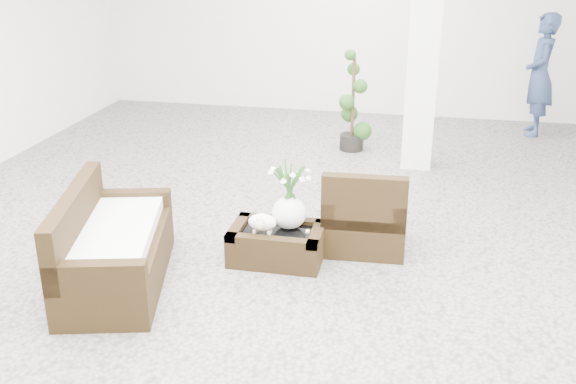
% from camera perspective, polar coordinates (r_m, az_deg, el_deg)
% --- Properties ---
extents(ground, '(11.00, 11.00, 0.00)m').
position_cam_1_polar(ground, '(6.95, 0.17, -4.46)').
color(ground, gray).
rests_on(ground, ground).
extents(column, '(0.40, 0.40, 3.50)m').
position_cam_1_polar(column, '(9.01, 11.64, 12.84)').
color(column, white).
rests_on(column, ground).
extents(coffee_table, '(0.90, 0.60, 0.31)m').
position_cam_1_polar(coffee_table, '(6.57, -0.94, -4.57)').
color(coffee_table, black).
rests_on(coffee_table, ground).
extents(sheep_figurine, '(0.28, 0.23, 0.21)m').
position_cam_1_polar(sheep_figurine, '(6.40, -2.21, -2.75)').
color(sheep_figurine, white).
rests_on(sheep_figurine, coffee_table).
extents(planter_narcissus, '(0.44, 0.44, 0.80)m').
position_cam_1_polar(planter_narcissus, '(6.41, 0.10, 0.20)').
color(planter_narcissus, white).
rests_on(planter_narcissus, coffee_table).
extents(tealight, '(0.04, 0.04, 0.03)m').
position_cam_1_polar(tealight, '(6.46, 1.69, -3.37)').
color(tealight, white).
rests_on(tealight, coffee_table).
extents(armchair, '(0.86, 0.83, 0.88)m').
position_cam_1_polar(armchair, '(6.80, 6.62, -1.18)').
color(armchair, black).
rests_on(armchair, ground).
extents(loveseat, '(1.21, 1.84, 0.90)m').
position_cam_1_polar(loveseat, '(6.22, -14.57, -3.86)').
color(loveseat, black).
rests_on(loveseat, ground).
extents(topiary, '(0.39, 0.39, 1.46)m').
position_cam_1_polar(topiary, '(9.77, 5.58, 7.72)').
color(topiary, '#1F4215').
rests_on(topiary, ground).
extents(shopper, '(0.47, 0.70, 1.90)m').
position_cam_1_polar(shopper, '(11.19, 20.76, 9.35)').
color(shopper, navy).
rests_on(shopper, ground).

